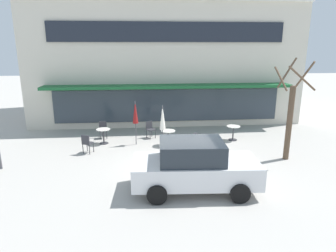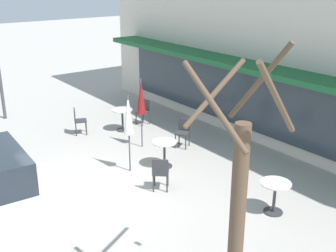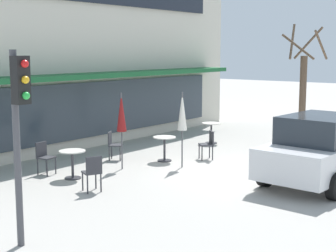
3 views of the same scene
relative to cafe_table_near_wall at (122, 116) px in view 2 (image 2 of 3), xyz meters
The scene contains 11 objects.
ground_plane 4.74m from the cafe_table_near_wall, 41.76° to the right, with size 80.00×80.00×0.00m, color #ADA8A0.
cafe_table_near_wall is the anchor object (origin of this frame).
cafe_table_streetside 6.66m from the cafe_table_near_wall, ahead, with size 0.70×0.70×0.76m.
cafe_table_by_tree 3.26m from the cafe_table_near_wall, 10.10° to the right, with size 0.70×0.70×0.76m.
patio_umbrella_green_folded 1.99m from the cafe_table_near_wall, ahead, with size 0.28×0.28×2.20m.
patio_umbrella_cream_folded 3.42m from the cafe_table_near_wall, 27.54° to the right, with size 0.28×0.28×2.20m.
cafe_chair_0 4.52m from the cafe_table_near_wall, 19.06° to the right, with size 0.56×0.56×0.89m.
cafe_chair_1 1.49m from the cafe_table_near_wall, 113.04° to the right, with size 0.52×0.52×0.89m.
cafe_chair_2 1.00m from the cafe_table_near_wall, 97.95° to the left, with size 0.45×0.45×0.89m.
cafe_chair_3 2.49m from the cafe_table_near_wall, 18.36° to the left, with size 0.55×0.55×0.89m.
street_tree 8.76m from the cafe_table_near_wall, 19.35° to the right, with size 1.26×1.23×4.31m.
Camera 2 is at (8.39, -3.83, 5.13)m, focal length 45.00 mm.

